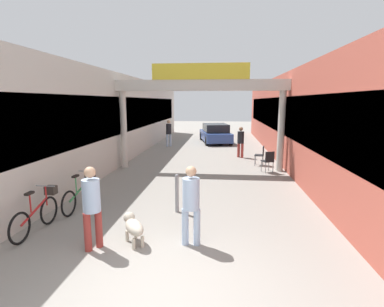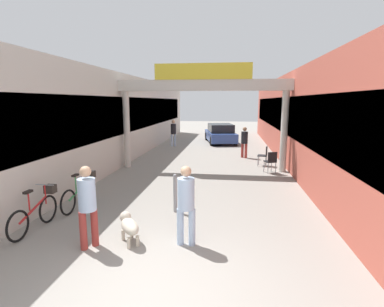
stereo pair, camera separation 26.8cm
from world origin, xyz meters
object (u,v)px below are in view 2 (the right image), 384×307
at_px(pedestrian_with_dog, 87,202).
at_px(cafe_chair_black_nearer, 271,160).
at_px(pedestrian_carrying_crate, 244,140).
at_px(pedestrian_elderly_walking, 173,131).
at_px(parked_car_blue, 220,134).
at_px(pedestrian_companion, 186,201).
at_px(cafe_chair_black_farther, 264,154).
at_px(bicycle_red_nearest, 37,211).
at_px(bicycle_green_second, 81,192).
at_px(dog_on_leash, 129,225).
at_px(bollard_post_metal, 175,193).

distance_m(pedestrian_with_dog, cafe_chair_black_nearer, 8.22).
bearing_deg(pedestrian_carrying_crate, cafe_chair_black_nearer, -74.11).
bearing_deg(pedestrian_elderly_walking, parked_car_blue, 35.38).
bearing_deg(pedestrian_companion, pedestrian_with_dog, -169.14).
distance_m(pedestrian_with_dog, cafe_chair_black_farther, 9.38).
relative_size(bicycle_red_nearest, cafe_chair_black_nearer, 1.90).
height_order(bicycle_green_second, cafe_chair_black_nearer, bicycle_green_second).
height_order(bicycle_green_second, parked_car_blue, parked_car_blue).
height_order(pedestrian_companion, bicycle_red_nearest, pedestrian_companion).
height_order(pedestrian_elderly_walking, parked_car_blue, pedestrian_elderly_walking).
relative_size(dog_on_leash, bicycle_green_second, 0.47).
relative_size(dog_on_leash, parked_car_blue, 0.19).
bearing_deg(pedestrian_carrying_crate, cafe_chair_black_farther, -66.71).
height_order(pedestrian_carrying_crate, cafe_chair_black_farther, pedestrian_carrying_crate).
bearing_deg(bicycle_red_nearest, pedestrian_carrying_crate, 62.11).
height_order(pedestrian_with_dog, pedestrian_carrying_crate, pedestrian_with_dog).
xyz_separation_m(pedestrian_elderly_walking, bicycle_red_nearest, (-0.65, -13.05, -0.55)).
height_order(pedestrian_companion, bollard_post_metal, pedestrian_companion).
bearing_deg(pedestrian_with_dog, bollard_post_metal, 58.12).
xyz_separation_m(pedestrian_companion, bicycle_green_second, (-3.21, 1.84, -0.50)).
bearing_deg(cafe_chair_black_nearer, dog_on_leash, -119.28).
relative_size(pedestrian_carrying_crate, cafe_chair_black_farther, 1.80).
relative_size(pedestrian_with_dog, pedestrian_carrying_crate, 1.04).
distance_m(dog_on_leash, bollard_post_metal, 1.95).
bearing_deg(pedestrian_elderly_walking, pedestrian_companion, -78.01).
bearing_deg(pedestrian_carrying_crate, parked_car_blue, 104.38).
bearing_deg(cafe_chair_black_farther, bollard_post_metal, -115.48).
bearing_deg(dog_on_leash, cafe_chair_black_nearer, 60.72).
relative_size(bollard_post_metal, cafe_chair_black_nearer, 1.16).
bearing_deg(dog_on_leash, parked_car_blue, 85.14).
height_order(dog_on_leash, cafe_chair_black_farther, cafe_chair_black_farther).
xyz_separation_m(bollard_post_metal, parked_car_blue, (0.69, 13.67, 0.12)).
bearing_deg(bicycle_green_second, pedestrian_elderly_walking, 88.13).
xyz_separation_m(pedestrian_with_dog, bicycle_green_second, (-1.31, 2.20, -0.52)).
xyz_separation_m(bicycle_red_nearest, bicycle_green_second, (0.27, 1.52, 0.00)).
relative_size(cafe_chair_black_farther, parked_car_blue, 0.21).
relative_size(bicycle_red_nearest, cafe_chair_black_farther, 1.90).
relative_size(pedestrian_with_dog, cafe_chair_black_nearer, 1.88).
bearing_deg(pedestrian_companion, cafe_chair_black_nearer, 69.10).
bearing_deg(pedestrian_with_dog, bicycle_green_second, 120.77).
xyz_separation_m(pedestrian_with_dog, cafe_chair_black_farther, (4.28, 8.33, -0.42)).
height_order(pedestrian_with_dog, pedestrian_elderly_walking, pedestrian_elderly_walking).
height_order(bollard_post_metal, cafe_chair_black_farther, bollard_post_metal).
distance_m(pedestrian_with_dog, dog_on_leash, 0.98).
bearing_deg(cafe_chair_black_nearer, pedestrian_with_dog, -122.49).
bearing_deg(pedestrian_elderly_walking, cafe_chair_black_farther, -45.98).
xyz_separation_m(pedestrian_with_dog, bollard_post_metal, (1.34, 2.16, -0.43)).
relative_size(bicycle_red_nearest, bollard_post_metal, 1.64).
bearing_deg(bollard_post_metal, cafe_chair_black_nearer, 57.24).
height_order(bicycle_red_nearest, bollard_post_metal, bollard_post_metal).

